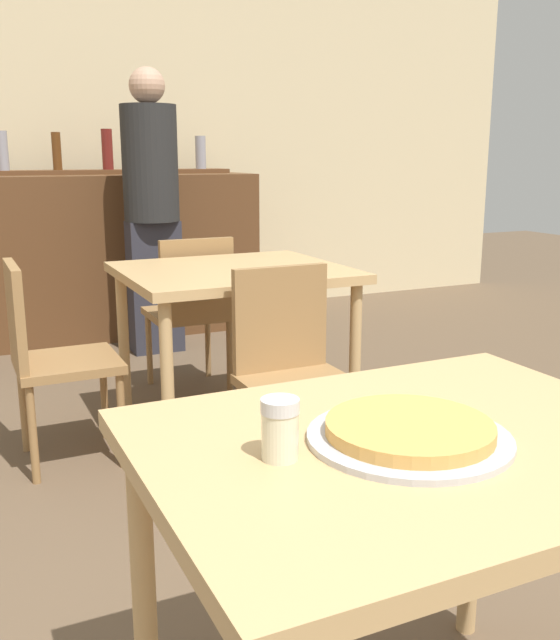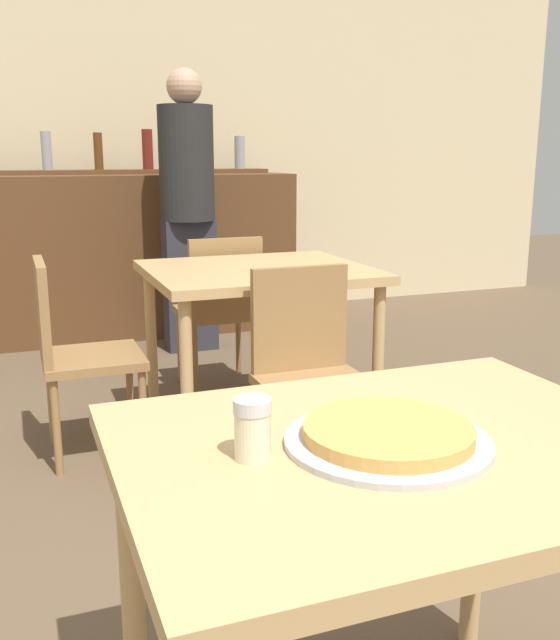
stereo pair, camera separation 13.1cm
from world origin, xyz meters
name	(u,v)px [view 2 (the right image)]	position (x,y,z in m)	size (l,w,h in m)	color
wall_back	(91,132)	(0.00, 4.47, 1.40)	(8.00, 0.05, 2.80)	beige
dining_table_near	(394,488)	(0.00, 0.00, 0.66)	(0.98, 0.76, 0.75)	tan
dining_table_far	(258,288)	(0.39, 1.89, 0.67)	(0.95, 0.84, 0.76)	tan
bar_counter	(107,256)	(0.00, 3.97, 0.55)	(2.60, 0.56, 1.11)	brown
bar_back_shelf	(102,165)	(0.02, 4.11, 1.17)	(2.39, 0.24, 0.34)	brown
chair_far_side_front	(310,364)	(0.39, 1.30, 0.48)	(0.40, 0.40, 0.83)	olive
chair_far_side_back	(221,303)	(0.39, 2.49, 0.48)	(0.40, 0.40, 0.83)	olive
chair_far_side_left	(72,345)	(-0.41, 1.89, 0.48)	(0.40, 0.40, 0.83)	olive
pizza_tray	(388,436)	(-0.02, -0.01, 0.76)	(0.36, 0.36, 0.04)	#B7B7BC
cheese_shaker	(253,428)	(-0.26, 0.02, 0.80)	(0.06, 0.06, 0.10)	beige
person_standing	(188,202)	(0.44, 3.39, 0.95)	(0.34, 0.34, 1.75)	#2D2D38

